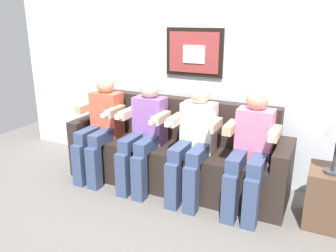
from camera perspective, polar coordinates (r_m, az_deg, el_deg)
The scene contains 8 objects.
ground_plane at distance 3.47m, azimuth -1.10°, elevation -11.77°, with size 6.10×6.10×0.00m, color #66605B.
back_wall_assembly at distance 3.74m, azimuth 4.17°, elevation 11.44°, with size 4.69×0.10×2.60m.
couch at distance 3.60m, azimuth 1.23°, elevation -5.11°, with size 2.29×0.58×0.90m.
person_leftmost at distance 3.75m, azimuth -11.09°, elevation 0.29°, with size 0.46×0.56×1.11m.
person_left_center at distance 3.47m, azimuth -3.94°, elevation -0.85°, with size 0.46×0.56×1.11m.
person_right_center at distance 3.25m, azimuth 4.34°, elevation -2.17°, with size 0.46×0.56×1.11m.
person_rightmost at distance 3.11m, azimuth 13.61°, elevation -3.58°, with size 0.46×0.56×1.11m.
side_table_right at distance 3.26m, azimuth 25.50°, elevation -10.73°, with size 0.40×0.40×0.50m.
Camera 1 is at (1.37, -2.69, 1.71)m, focal length 36.68 mm.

